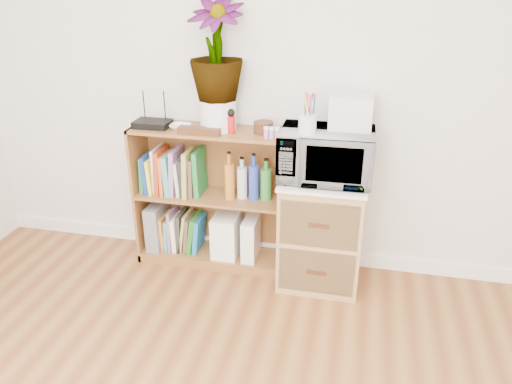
% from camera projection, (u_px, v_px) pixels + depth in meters
% --- Properties ---
extents(skirting_board, '(4.00, 0.02, 0.10)m').
position_uv_depth(skirting_board, '(266.00, 249.00, 3.55)').
color(skirting_board, white).
rests_on(skirting_board, ground).
extents(bookshelf, '(1.00, 0.30, 0.95)m').
position_uv_depth(bookshelf, '(211.00, 198.00, 3.32)').
color(bookshelf, brown).
rests_on(bookshelf, ground).
extents(wicker_unit, '(0.50, 0.45, 0.70)m').
position_uv_depth(wicker_unit, '(321.00, 232.00, 3.16)').
color(wicker_unit, '#9E7542').
rests_on(wicker_unit, ground).
extents(microwave, '(0.55, 0.38, 0.30)m').
position_uv_depth(microwave, '(326.00, 155.00, 2.93)').
color(microwave, white).
rests_on(microwave, wicker_unit).
extents(pen_cup, '(0.10, 0.10, 0.11)m').
position_uv_depth(pen_cup, '(307.00, 124.00, 2.79)').
color(pen_cup, silver).
rests_on(pen_cup, microwave).
extents(small_appliance, '(0.24, 0.20, 0.19)m').
position_uv_depth(small_appliance, '(351.00, 112.00, 2.88)').
color(small_appliance, silver).
rests_on(small_appliance, microwave).
extents(router, '(0.23, 0.15, 0.04)m').
position_uv_depth(router, '(153.00, 124.00, 3.17)').
color(router, black).
rests_on(router, bookshelf).
extents(white_bowl, '(0.13, 0.13, 0.03)m').
position_uv_depth(white_bowl, '(180.00, 127.00, 3.12)').
color(white_bowl, white).
rests_on(white_bowl, bookshelf).
extents(plant_pot, '(0.22, 0.22, 0.19)m').
position_uv_depth(plant_pot, '(218.00, 115.00, 3.09)').
color(plant_pot, silver).
rests_on(plant_pot, bookshelf).
extents(potted_plant, '(0.33, 0.33, 0.59)m').
position_uv_depth(potted_plant, '(216.00, 50.00, 2.93)').
color(potted_plant, '#3B702C').
rests_on(potted_plant, plant_pot).
extents(trinket_box, '(0.26, 0.07, 0.04)m').
position_uv_depth(trinket_box, '(200.00, 131.00, 3.03)').
color(trinket_box, '#34180E').
rests_on(trinket_box, bookshelf).
extents(kokeshi_doll, '(0.05, 0.05, 0.11)m').
position_uv_depth(kokeshi_doll, '(231.00, 125.00, 3.03)').
color(kokeshi_doll, '#B21615').
rests_on(kokeshi_doll, bookshelf).
extents(wooden_bowl, '(0.12, 0.12, 0.07)m').
position_uv_depth(wooden_bowl, '(263.00, 127.00, 3.05)').
color(wooden_bowl, '#371E0F').
rests_on(wooden_bowl, bookshelf).
extents(paint_jars, '(0.11, 0.04, 0.06)m').
position_uv_depth(paint_jars, '(272.00, 134.00, 2.95)').
color(paint_jars, pink).
rests_on(paint_jars, bookshelf).
extents(file_box, '(0.10, 0.25, 0.32)m').
position_uv_depth(file_box, '(158.00, 225.00, 3.50)').
color(file_box, slate).
rests_on(file_box, bookshelf).
extents(magazine_holder_left, '(0.09, 0.23, 0.29)m').
position_uv_depth(magazine_holder_left, '(221.00, 234.00, 3.40)').
color(magazine_holder_left, white).
rests_on(magazine_holder_left, bookshelf).
extents(magazine_holder_mid, '(0.09, 0.23, 0.29)m').
position_uv_depth(magazine_holder_mid, '(232.00, 235.00, 3.39)').
color(magazine_holder_mid, white).
rests_on(magazine_holder_mid, bookshelf).
extents(magazine_holder_right, '(0.09, 0.23, 0.29)m').
position_uv_depth(magazine_holder_right, '(251.00, 238.00, 3.36)').
color(magazine_holder_right, white).
rests_on(magazine_holder_right, bookshelf).
extents(cookbooks, '(0.41, 0.20, 0.31)m').
position_uv_depth(cookbooks, '(173.00, 172.00, 3.30)').
color(cookbooks, '#1E7341').
rests_on(cookbooks, bookshelf).
extents(liquor_bottles, '(0.30, 0.07, 0.31)m').
position_uv_depth(liquor_bottles, '(248.00, 178.00, 3.20)').
color(liquor_bottles, '#B56C21').
rests_on(liquor_bottles, bookshelf).
extents(lower_books, '(0.29, 0.19, 0.30)m').
position_uv_depth(lower_books, '(183.00, 231.00, 3.47)').
color(lower_books, orange).
rests_on(lower_books, bookshelf).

